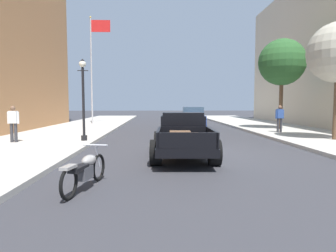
% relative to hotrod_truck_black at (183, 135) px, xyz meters
% --- Properties ---
extents(ground_plane, '(140.00, 140.00, 0.00)m').
position_rel_hotrod_truck_black_xyz_m(ground_plane, '(0.62, 0.48, -0.75)').
color(ground_plane, '#333338').
extents(sidewalk_left, '(5.50, 64.00, 0.15)m').
position_rel_hotrod_truck_black_xyz_m(sidewalk_left, '(-6.63, 0.48, -0.68)').
color(sidewalk_left, '#B7B2A8').
rests_on(sidewalk_left, ground).
extents(hotrod_truck_black, '(2.32, 4.99, 1.58)m').
position_rel_hotrod_truck_black_xyz_m(hotrod_truck_black, '(0.00, 0.00, 0.00)').
color(hotrod_truck_black, black).
rests_on(hotrod_truck_black, ground).
extents(motorcycle_parked, '(0.70, 2.09, 0.93)m').
position_rel_hotrod_truck_black_xyz_m(motorcycle_parked, '(-2.51, -4.01, -0.31)').
color(motorcycle_parked, black).
rests_on(motorcycle_parked, ground).
extents(car_background_blue, '(2.06, 4.40, 1.65)m').
position_rel_hotrod_truck_black_xyz_m(car_background_blue, '(1.84, 12.05, 0.01)').
color(car_background_blue, '#284293').
rests_on(car_background_blue, ground).
extents(pedestrian_sidewalk_left, '(0.53, 0.22, 1.65)m').
position_rel_hotrod_truck_black_xyz_m(pedestrian_sidewalk_left, '(-7.43, 3.00, 0.33)').
color(pedestrian_sidewalk_left, '#333338').
rests_on(pedestrian_sidewalk_left, sidewalk_left).
extents(pedestrian_sidewalk_right, '(0.53, 0.22, 1.65)m').
position_rel_hotrod_truck_black_xyz_m(pedestrian_sidewalk_right, '(6.57, 7.07, 0.33)').
color(pedestrian_sidewalk_right, '#333338').
rests_on(pedestrian_sidewalk_right, sidewalk_right).
extents(street_lamp_near, '(0.50, 0.32, 3.85)m').
position_rel_hotrod_truck_black_xyz_m(street_lamp_near, '(-4.39, 3.51, 1.63)').
color(street_lamp_near, black).
rests_on(street_lamp_near, sidewalk_left).
extents(flagpole, '(1.74, 0.16, 9.16)m').
position_rel_hotrod_truck_black_xyz_m(flagpole, '(-6.31, 15.14, 5.02)').
color(flagpole, '#B2B2B7').
rests_on(flagpole, sidewalk_left).
extents(street_tree_second, '(3.18, 3.18, 6.18)m').
position_rel_hotrod_truck_black_xyz_m(street_tree_second, '(7.68, 9.53, 3.97)').
color(street_tree_second, brown).
rests_on(street_tree_second, sidewalk_right).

